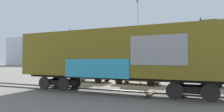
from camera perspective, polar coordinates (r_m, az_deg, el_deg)
ground_plane at (r=12.45m, az=1.68°, el=-10.98°), size 260.00×260.00×0.00m
track at (r=12.99m, az=-3.98°, el=-10.41°), size 59.98×5.29×0.08m
freight_car at (r=12.30m, az=1.41°, el=0.39°), size 13.37×3.80×4.21m
flagpole at (r=22.45m, az=7.64°, el=9.37°), size 0.19×1.56×9.91m
hillside at (r=87.22m, az=17.07°, el=1.72°), size 154.98×31.66×18.19m
parked_car_white at (r=19.01m, az=-6.57°, el=-5.03°), size 4.26×2.27×1.73m
parked_car_tan at (r=17.11m, az=7.56°, el=-5.65°), size 4.52×2.48×1.58m
parked_car_green at (r=17.20m, az=24.12°, el=-5.40°), size 4.14×2.16×1.71m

